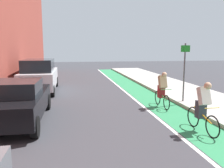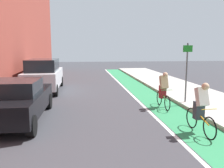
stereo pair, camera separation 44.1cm
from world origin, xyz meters
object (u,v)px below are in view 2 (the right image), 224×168
at_px(street_sign_post, 187,67).
at_px(parked_sedan_black, 16,100).
at_px(cyclist_mid, 201,108).
at_px(cyclist_trailing, 163,89).
at_px(parked_suv_white, 44,75).

bearing_deg(street_sign_post, parked_sedan_black, -167.15).
relative_size(cyclist_mid, cyclist_trailing, 1.02).
xyz_separation_m(parked_sedan_black, street_sign_post, (7.14, 1.63, 0.97)).
bearing_deg(parked_sedan_black, cyclist_trailing, 12.00).
distance_m(parked_suv_white, street_sign_post, 8.46).
relative_size(parked_sedan_black, cyclist_trailing, 2.62).
xyz_separation_m(parked_sedan_black, parked_suv_white, (0.00, 6.10, 0.23)).
xyz_separation_m(parked_suv_white, cyclist_trailing, (5.92, -4.84, -0.17)).
distance_m(parked_sedan_black, street_sign_post, 7.39).
bearing_deg(cyclist_trailing, parked_suv_white, 140.74).
xyz_separation_m(parked_sedan_black, cyclist_mid, (5.98, -1.99, 0.02)).
distance_m(parked_sedan_black, parked_suv_white, 6.10).
height_order(parked_suv_white, cyclist_trailing, parked_suv_white).
height_order(parked_suv_white, cyclist_mid, parked_suv_white).
bearing_deg(street_sign_post, parked_suv_white, 147.94).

